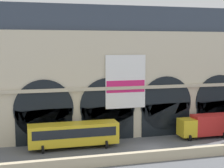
{
  "coord_description": "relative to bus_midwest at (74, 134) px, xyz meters",
  "views": [
    {
      "loc": [
        -15.37,
        -38.42,
        12.72
      ],
      "look_at": [
        -3.6,
        5.0,
        7.51
      ],
      "focal_mm": 54.93,
      "sensor_mm": 36.0,
      "label": 1
    }
  ],
  "objects": [
    {
      "name": "ground_plane",
      "position": [
        9.19,
        -2.46,
        -1.78
      ],
      "size": [
        200.0,
        200.0,
        0.0
      ],
      "primitive_type": "plane",
      "color": "#54565B"
    },
    {
      "name": "quay_parapet_wall",
      "position": [
        9.19,
        -7.03,
        -1.2
      ],
      "size": [
        90.0,
        0.7,
        1.16
      ],
      "primitive_type": "cube",
      "color": "#BCAD8C",
      "rests_on": "ground"
    },
    {
      "name": "station_building",
      "position": [
        9.22,
        5.47,
        6.93
      ],
      "size": [
        43.48,
        6.28,
        17.88
      ],
      "color": "beige",
      "rests_on": "ground"
    },
    {
      "name": "bus_midwest",
      "position": [
        0.0,
        0.0,
        0.0
      ],
      "size": [
        11.0,
        3.25,
        3.1
      ],
      "color": "gold",
      "rests_on": "ground"
    },
    {
      "name": "box_truck_mideast",
      "position": [
        18.27,
        0.15,
        -0.08
      ],
      "size": [
        7.5,
        2.91,
        3.12
      ],
      "color": "gold",
      "rests_on": "ground"
    }
  ]
}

